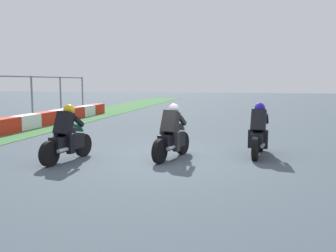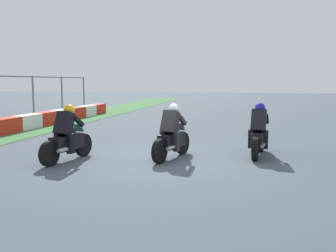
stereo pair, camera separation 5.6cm
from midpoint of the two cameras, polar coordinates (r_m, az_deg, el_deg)
ground_plane at (r=10.35m, az=-0.04°, el=-4.89°), size 120.00×120.00×0.00m
rider_lane_a at (r=10.81m, az=13.64°, el=-1.23°), size 2.04×0.59×1.51m
rider_lane_b at (r=10.13m, az=0.44°, el=-1.57°), size 2.00×0.69×1.51m
rider_lane_c at (r=10.18m, az=-15.45°, el=-1.78°), size 2.03×0.63×1.51m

